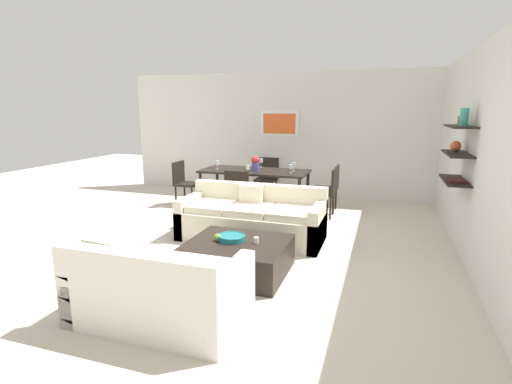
% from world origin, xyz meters
% --- Properties ---
extents(ground_plane, '(18.00, 18.00, 0.00)m').
position_xyz_m(ground_plane, '(0.00, 0.00, 0.00)').
color(ground_plane, beige).
extents(back_wall_unit, '(8.40, 0.09, 2.70)m').
position_xyz_m(back_wall_unit, '(0.29, 3.53, 1.35)').
color(back_wall_unit, silver).
rests_on(back_wall_unit, ground).
extents(right_wall_shelf_unit, '(0.34, 8.20, 2.70)m').
position_xyz_m(right_wall_shelf_unit, '(3.03, 0.60, 1.35)').
color(right_wall_shelf_unit, silver).
rests_on(right_wall_shelf_unit, ground).
extents(sofa_beige, '(2.13, 0.90, 0.78)m').
position_xyz_m(sofa_beige, '(0.14, 0.34, 0.29)').
color(sofa_beige, beige).
rests_on(sofa_beige, ground).
extents(loveseat_white, '(1.53, 0.90, 0.78)m').
position_xyz_m(loveseat_white, '(0.08, -2.14, 0.29)').
color(loveseat_white, silver).
rests_on(loveseat_white, ground).
extents(coffee_table, '(1.17, 1.02, 0.38)m').
position_xyz_m(coffee_table, '(0.38, -0.91, 0.19)').
color(coffee_table, black).
rests_on(coffee_table, ground).
extents(decorative_bowl, '(0.33, 0.33, 0.07)m').
position_xyz_m(decorative_bowl, '(0.29, -0.86, 0.42)').
color(decorative_bowl, '#19666B').
rests_on(decorative_bowl, coffee_table).
extents(candle_jar, '(0.06, 0.06, 0.07)m').
position_xyz_m(candle_jar, '(0.61, -0.88, 0.42)').
color(candle_jar, silver).
rests_on(candle_jar, coffee_table).
extents(apple_on_coffee_table, '(0.09, 0.09, 0.09)m').
position_xyz_m(apple_on_coffee_table, '(0.15, -0.94, 0.42)').
color(apple_on_coffee_table, '#669E2D').
rests_on(apple_on_coffee_table, coffee_table).
extents(dining_table, '(2.07, 0.92, 0.75)m').
position_xyz_m(dining_table, '(-0.41, 2.11, 0.69)').
color(dining_table, black).
rests_on(dining_table, ground).
extents(dining_chair_foot, '(0.44, 0.44, 0.88)m').
position_xyz_m(dining_chair_foot, '(-0.41, 1.24, 0.50)').
color(dining_chair_foot, black).
rests_on(dining_chair_foot, ground).
extents(dining_chair_right_far, '(0.44, 0.44, 0.88)m').
position_xyz_m(dining_chair_right_far, '(1.03, 2.31, 0.50)').
color(dining_chair_right_far, black).
rests_on(dining_chair_right_far, ground).
extents(dining_chair_head, '(0.44, 0.44, 0.88)m').
position_xyz_m(dining_chair_head, '(-0.41, 2.97, 0.50)').
color(dining_chair_head, black).
rests_on(dining_chair_head, ground).
extents(dining_chair_left_near, '(0.44, 0.44, 0.88)m').
position_xyz_m(dining_chair_left_near, '(-1.85, 1.90, 0.50)').
color(dining_chair_left_near, black).
rests_on(dining_chair_left_near, ground).
extents(dining_chair_right_near, '(0.44, 0.44, 0.88)m').
position_xyz_m(dining_chair_right_near, '(1.03, 1.90, 0.50)').
color(dining_chair_right_near, black).
rests_on(dining_chair_right_near, ground).
extents(wine_glass_right_near, '(0.07, 0.07, 0.16)m').
position_xyz_m(wine_glass_right_near, '(0.33, 1.99, 0.86)').
color(wine_glass_right_near, silver).
rests_on(wine_glass_right_near, dining_table).
extents(wine_glass_left_near, '(0.08, 0.08, 0.18)m').
position_xyz_m(wine_glass_left_near, '(-1.15, 1.99, 0.88)').
color(wine_glass_left_near, silver).
rests_on(wine_glass_left_near, dining_table).
extents(wine_glass_head, '(0.08, 0.08, 0.18)m').
position_xyz_m(wine_glass_head, '(-0.41, 2.51, 0.88)').
color(wine_glass_head, silver).
rests_on(wine_glass_head, dining_table).
extents(wine_glass_right_far, '(0.07, 0.07, 0.17)m').
position_xyz_m(wine_glass_right_far, '(0.33, 2.22, 0.87)').
color(wine_glass_right_far, silver).
rests_on(wine_glass_right_far, dining_table).
extents(wine_glass_foot, '(0.06, 0.06, 0.16)m').
position_xyz_m(wine_glass_foot, '(-0.41, 1.71, 0.86)').
color(wine_glass_foot, silver).
rests_on(wine_glass_foot, dining_table).
extents(centerpiece_vase, '(0.16, 0.16, 0.29)m').
position_xyz_m(centerpiece_vase, '(-0.38, 2.07, 0.90)').
color(centerpiece_vase, '#4C518C').
rests_on(centerpiece_vase, dining_table).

